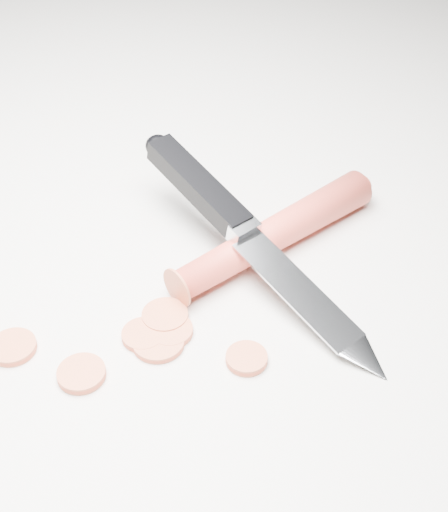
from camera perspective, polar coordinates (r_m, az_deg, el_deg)
The scene contains 10 objects.
ground at distance 0.59m, azimuth -4.61°, elevation -3.08°, with size 2.40×2.40×0.00m, color silver.
carrot at distance 0.62m, azimuth 4.10°, elevation 1.80°, with size 0.03×0.03×0.21m, color red.
carrot_slice_0 at distance 0.57m, azimuth -16.53°, elevation -7.00°, with size 0.04×0.04×0.01m, color #C45632.
carrot_slice_1 at distance 0.56m, azimuth -6.45°, elevation -6.29°, with size 0.03×0.03×0.01m, color #C45632.
carrot_slice_2 at distance 0.55m, azimuth -5.28°, elevation -6.89°, with size 0.04×0.04×0.01m, color #C45632.
carrot_slice_3 at distance 0.56m, azimuth -4.31°, elevation -5.97°, with size 0.04×0.04×0.01m, color #C45632.
carrot_slice_4 at distance 0.54m, azimuth 1.82°, elevation -8.20°, with size 0.03×0.03×0.01m, color #C45632.
carrot_slice_5 at distance 0.57m, azimuth -4.74°, elevation -4.83°, with size 0.04×0.04×0.01m, color #C45632.
carrot_slice_6 at distance 0.54m, azimuth -11.33°, elevation -9.21°, with size 0.04×0.04×0.01m, color #C45632.
kitchen_knife at distance 0.58m, azimuth 2.69°, elevation 1.22°, with size 0.30×0.12×0.07m, color #B6B8BD, non-canonical shape.
Camera 1 is at (0.27, -0.32, 0.41)m, focal length 50.00 mm.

